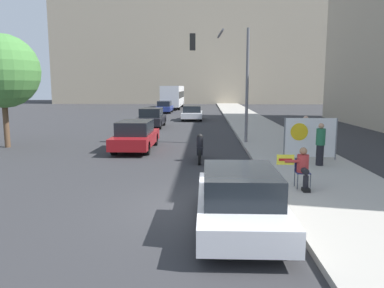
{
  "coord_description": "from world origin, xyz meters",
  "views": [
    {
      "loc": [
        0.09,
        -9.3,
        3.12
      ],
      "look_at": [
        -0.42,
        5.15,
        0.9
      ],
      "focal_mm": 35.0,
      "sensor_mm": 36.0,
      "label": 1
    }
  ],
  "objects_px": {
    "traffic_light_pole": "(227,66)",
    "protest_banner": "(310,138)",
    "car_on_road_distant": "(192,113)",
    "parked_car_curbside": "(240,199)",
    "car_on_road_midblock": "(152,118)",
    "jogger_on_sidewalk": "(320,144)",
    "street_tree_near_curb": "(2,71)",
    "city_bus_on_road": "(173,96)",
    "motorcycle_on_road": "(200,149)",
    "car_on_road_nearest": "(136,135)",
    "car_on_road_far_lane": "(165,107)",
    "pedestrian_behind": "(305,135)",
    "seated_protester": "(303,167)"
  },
  "relations": [
    {
      "from": "car_on_road_midblock",
      "to": "car_on_road_nearest",
      "type": "bearing_deg",
      "value": -86.14
    },
    {
      "from": "seated_protester",
      "to": "jogger_on_sidewalk",
      "type": "relative_size",
      "value": 0.75
    },
    {
      "from": "pedestrian_behind",
      "to": "street_tree_near_curb",
      "type": "relative_size",
      "value": 0.29
    },
    {
      "from": "parked_car_curbside",
      "to": "city_bus_on_road",
      "type": "xyz_separation_m",
      "value": [
        -5.44,
        46.34,
        1.18
      ]
    },
    {
      "from": "car_on_road_midblock",
      "to": "motorcycle_on_road",
      "type": "distance_m",
      "value": 13.77
    },
    {
      "from": "protest_banner",
      "to": "motorcycle_on_road",
      "type": "height_order",
      "value": "protest_banner"
    },
    {
      "from": "traffic_light_pole",
      "to": "street_tree_near_curb",
      "type": "bearing_deg",
      "value": -173.8
    },
    {
      "from": "pedestrian_behind",
      "to": "car_on_road_distant",
      "type": "relative_size",
      "value": 0.38
    },
    {
      "from": "parked_car_curbside",
      "to": "car_on_road_nearest",
      "type": "relative_size",
      "value": 0.91
    },
    {
      "from": "motorcycle_on_road",
      "to": "street_tree_near_curb",
      "type": "height_order",
      "value": "street_tree_near_curb"
    },
    {
      "from": "traffic_light_pole",
      "to": "motorcycle_on_road",
      "type": "bearing_deg",
      "value": -106.69
    },
    {
      "from": "car_on_road_midblock",
      "to": "car_on_road_far_lane",
      "type": "xyz_separation_m",
      "value": [
        -0.76,
        16.19,
        -0.03
      ]
    },
    {
      "from": "street_tree_near_curb",
      "to": "jogger_on_sidewalk",
      "type": "bearing_deg",
      "value": -17.99
    },
    {
      "from": "parked_car_curbside",
      "to": "car_on_road_midblock",
      "type": "distance_m",
      "value": 21.36
    },
    {
      "from": "protest_banner",
      "to": "car_on_road_far_lane",
      "type": "height_order",
      "value": "protest_banner"
    },
    {
      "from": "seated_protester",
      "to": "street_tree_near_curb",
      "type": "distance_m",
      "value": 15.72
    },
    {
      "from": "car_on_road_far_lane",
      "to": "street_tree_near_curb",
      "type": "xyz_separation_m",
      "value": [
        -5.37,
        -26.06,
        3.18
      ]
    },
    {
      "from": "city_bus_on_road",
      "to": "street_tree_near_curb",
      "type": "height_order",
      "value": "street_tree_near_curb"
    },
    {
      "from": "seated_protester",
      "to": "car_on_road_nearest",
      "type": "bearing_deg",
      "value": 138.94
    },
    {
      "from": "traffic_light_pole",
      "to": "protest_banner",
      "type": "bearing_deg",
      "value": -57.12
    },
    {
      "from": "traffic_light_pole",
      "to": "car_on_road_distant",
      "type": "distance_m",
      "value": 15.65
    },
    {
      "from": "jogger_on_sidewalk",
      "to": "street_tree_near_curb",
      "type": "relative_size",
      "value": 0.28
    },
    {
      "from": "motorcycle_on_road",
      "to": "city_bus_on_road",
      "type": "bearing_deg",
      "value": 96.55
    },
    {
      "from": "car_on_road_far_lane",
      "to": "pedestrian_behind",
      "type": "bearing_deg",
      "value": -71.79
    },
    {
      "from": "traffic_light_pole",
      "to": "city_bus_on_road",
      "type": "xyz_separation_m",
      "value": [
        -5.82,
        34.18,
        -2.33
      ]
    },
    {
      "from": "car_on_road_distant",
      "to": "car_on_road_far_lane",
      "type": "height_order",
      "value": "car_on_road_far_lane"
    },
    {
      "from": "traffic_light_pole",
      "to": "parked_car_curbside",
      "type": "height_order",
      "value": "traffic_light_pole"
    },
    {
      "from": "car_on_road_nearest",
      "to": "car_on_road_far_lane",
      "type": "height_order",
      "value": "car_on_road_nearest"
    },
    {
      "from": "pedestrian_behind",
      "to": "car_on_road_nearest",
      "type": "relative_size",
      "value": 0.36
    },
    {
      "from": "pedestrian_behind",
      "to": "city_bus_on_road",
      "type": "height_order",
      "value": "city_bus_on_road"
    },
    {
      "from": "car_on_road_far_lane",
      "to": "street_tree_near_curb",
      "type": "bearing_deg",
      "value": -101.65
    },
    {
      "from": "city_bus_on_road",
      "to": "car_on_road_distant",
      "type": "bearing_deg",
      "value": -79.81
    },
    {
      "from": "protest_banner",
      "to": "car_on_road_midblock",
      "type": "relative_size",
      "value": 0.48
    },
    {
      "from": "jogger_on_sidewalk",
      "to": "street_tree_near_curb",
      "type": "bearing_deg",
      "value": -8.27
    },
    {
      "from": "car_on_road_nearest",
      "to": "motorcycle_on_road",
      "type": "height_order",
      "value": "car_on_road_nearest"
    },
    {
      "from": "parked_car_curbside",
      "to": "street_tree_near_curb",
      "type": "distance_m",
      "value": 15.86
    },
    {
      "from": "jogger_on_sidewalk",
      "to": "car_on_road_distant",
      "type": "bearing_deg",
      "value": -65.41
    },
    {
      "from": "traffic_light_pole",
      "to": "car_on_road_midblock",
      "type": "relative_size",
      "value": 1.34
    },
    {
      "from": "car_on_road_nearest",
      "to": "car_on_road_far_lane",
      "type": "bearing_deg",
      "value": 93.14
    },
    {
      "from": "car_on_road_nearest",
      "to": "parked_car_curbside",
      "type": "bearing_deg",
      "value": -67.81
    },
    {
      "from": "protest_banner",
      "to": "city_bus_on_road",
      "type": "relative_size",
      "value": 0.18
    },
    {
      "from": "car_on_road_distant",
      "to": "motorcycle_on_road",
      "type": "height_order",
      "value": "car_on_road_distant"
    },
    {
      "from": "traffic_light_pole",
      "to": "car_on_road_nearest",
      "type": "distance_m",
      "value": 6.04
    },
    {
      "from": "pedestrian_behind",
      "to": "car_on_road_midblock",
      "type": "relative_size",
      "value": 0.38
    },
    {
      "from": "jogger_on_sidewalk",
      "to": "parked_car_curbside",
      "type": "bearing_deg",
      "value": 69.49
    },
    {
      "from": "protest_banner",
      "to": "car_on_road_midblock",
      "type": "distance_m",
      "value": 15.89
    },
    {
      "from": "car_on_road_nearest",
      "to": "city_bus_on_road",
      "type": "xyz_separation_m",
      "value": [
        -1.22,
        36.01,
        1.13
      ]
    },
    {
      "from": "seated_protester",
      "to": "car_on_road_far_lane",
      "type": "xyz_separation_m",
      "value": [
        -7.77,
        34.12,
        -0.09
      ]
    },
    {
      "from": "pedestrian_behind",
      "to": "protest_banner",
      "type": "distance_m",
      "value": 1.3
    },
    {
      "from": "car_on_road_nearest",
      "to": "car_on_road_midblock",
      "type": "bearing_deg",
      "value": 93.86
    }
  ]
}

